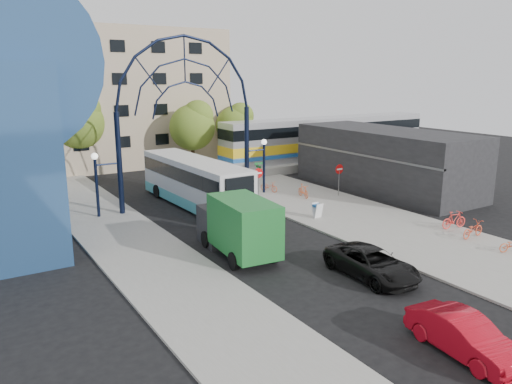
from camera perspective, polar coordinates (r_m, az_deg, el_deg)
ground at (r=25.72m, az=5.65°, el=-8.19°), size 120.00×120.00×0.00m
sidewalk_east at (r=33.59m, az=12.31°, el=-3.16°), size 8.00×56.00×0.12m
plaza_west at (r=27.79m, az=-12.96°, el=-6.69°), size 5.00×50.00×0.12m
gateway_arch at (r=36.02m, az=-8.07°, el=11.82°), size 13.64×0.44×12.10m
stop_sign at (r=37.27m, az=0.28°, el=1.83°), size 0.80×0.07×2.50m
do_not_enter_sign at (r=39.39m, az=9.49°, el=2.24°), size 0.76×0.07×2.48m
street_name_sign at (r=37.95m, az=0.30°, el=2.25°), size 0.70×0.70×2.80m
sandwich_board at (r=33.26m, az=7.02°, el=-1.89°), size 0.55×0.61×0.99m
commercial_block_east at (r=42.75m, az=14.56°, el=3.57°), size 6.00×16.00×5.00m
apartment_block at (r=56.41m, az=-15.07°, el=10.40°), size 20.00×12.10×14.00m
train_platform at (r=54.40m, az=8.17°, el=3.63°), size 32.00×5.00×0.80m
train_car at (r=54.04m, az=8.26°, el=6.24°), size 25.10×3.05×4.20m
tree_north_a at (r=49.64m, az=-7.15°, el=7.64°), size 4.48×4.48×7.00m
tree_north_b at (r=50.13m, az=-19.66°, el=7.79°), size 5.12×5.12×8.00m
tree_north_c at (r=54.20m, az=-2.25°, el=7.85°), size 4.16×4.16×6.50m
city_bus at (r=36.48m, az=-7.04°, el=1.16°), size 3.22×12.60×3.44m
green_truck at (r=26.48m, az=-2.17°, el=-3.86°), size 2.89×6.48×3.18m
black_suv at (r=24.42m, az=13.08°, el=-7.93°), size 2.50×5.11×1.40m
red_sedan at (r=19.08m, az=22.68°, el=-14.88°), size 1.93×4.42×1.41m
bike_near_a at (r=40.44m, az=1.49°, el=0.63°), size 1.12×1.70×0.84m
bike_near_b at (r=38.70m, az=5.42°, el=0.13°), size 0.80×1.76×1.02m
bike_far_a at (r=30.11m, az=27.23°, el=-5.38°), size 1.61×1.04×0.80m
bike_far_b at (r=33.10m, az=21.70°, el=-2.97°), size 1.87×0.82×1.09m
bike_far_c at (r=31.72m, az=23.54°, el=-3.92°), size 1.92×0.78×0.99m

